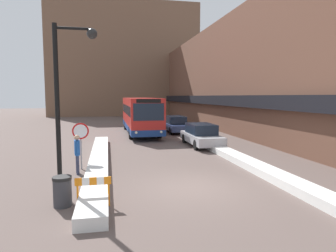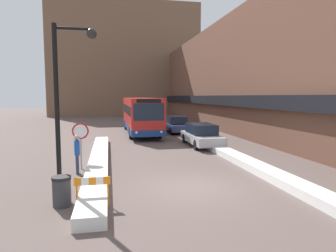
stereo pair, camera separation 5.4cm
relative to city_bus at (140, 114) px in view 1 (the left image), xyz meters
name	(u,v)px [view 1 (the left image)]	position (x,y,z in m)	size (l,w,h in m)	color
ground_plane	(193,188)	(0.17, -16.96, -1.76)	(160.00, 160.00, 0.00)	brown
building_row_right	(218,80)	(10.15, 7.04, 3.60)	(5.50, 60.00, 10.75)	brown
building_backdrop_far	(124,61)	(0.17, 27.99, 8.07)	(26.00, 8.00, 19.66)	brown
snow_bank_left	(99,161)	(-3.43, -12.35, -1.57)	(0.90, 15.37, 0.38)	silver
snow_bank_right	(240,159)	(3.77, -13.21, -1.59)	(0.90, 16.89, 0.34)	silver
city_bus	(140,114)	(0.00, 0.00, 0.00)	(2.63, 11.68, 3.26)	red
parked_car_front	(201,135)	(3.37, -7.88, -1.00)	(1.87, 4.76, 1.53)	#B7B7BC
parked_car_middle	(176,124)	(3.37, 0.04, -0.99)	(1.82, 4.80, 1.54)	navy
stop_sign	(81,136)	(-4.21, -13.16, -0.18)	(0.76, 0.08, 2.19)	gray
street_lamp	(66,90)	(-4.31, -16.86, 1.90)	(1.46, 0.36, 5.84)	black
pedestrian	(77,151)	(-4.30, -14.00, -0.71)	(0.29, 0.56, 1.74)	#333851
trash_bin	(62,191)	(-4.38, -17.99, -1.28)	(0.59, 0.59, 0.95)	#38383D
construction_barricade	(93,186)	(-3.43, -18.24, -1.09)	(1.10, 0.06, 0.94)	orange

